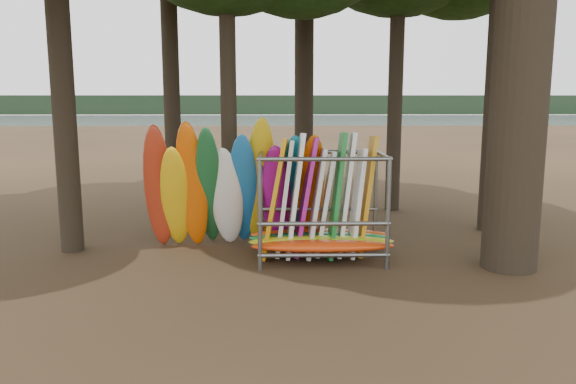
{
  "coord_description": "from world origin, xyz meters",
  "views": [
    {
      "loc": [
        -0.31,
        -10.57,
        3.43
      ],
      "look_at": [
        -0.09,
        1.5,
        1.4
      ],
      "focal_mm": 35.0,
      "sensor_mm": 36.0,
      "label": 1
    }
  ],
  "objects": [
    {
      "name": "ground",
      "position": [
        0.0,
        0.0,
        0.0
      ],
      "size": [
        120.0,
        120.0,
        0.0
      ],
      "primitive_type": "plane",
      "color": "#47331E",
      "rests_on": "ground"
    },
    {
      "name": "lake",
      "position": [
        0.0,
        60.0,
        0.0
      ],
      "size": [
        160.0,
        160.0,
        0.0
      ],
      "primitive_type": "plane",
      "color": "gray",
      "rests_on": "ground"
    },
    {
      "name": "far_shore",
      "position": [
        0.0,
        110.0,
        2.0
      ],
      "size": [
        160.0,
        4.0,
        4.0
      ],
      "primitive_type": "cube",
      "color": "black",
      "rests_on": "ground"
    },
    {
      "name": "kayak_row",
      "position": [
        -1.33,
        2.0,
        1.35
      ],
      "size": [
        4.15,
        1.89,
        3.16
      ],
      "color": "#B02E16",
      "rests_on": "ground"
    },
    {
      "name": "storage_rack",
      "position": [
        0.61,
        1.11,
        1.07
      ],
      "size": [
        3.1,
        1.56,
        2.73
      ],
      "color": "slate",
      "rests_on": "ground"
    }
  ]
}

